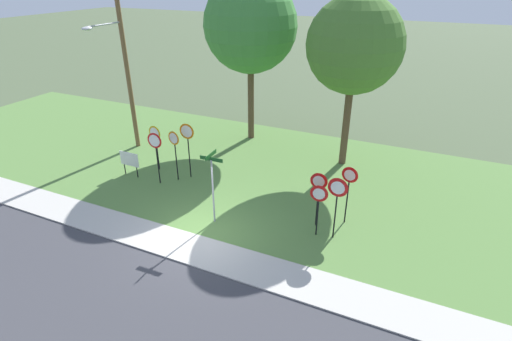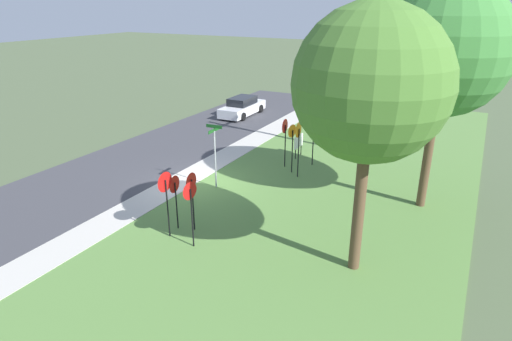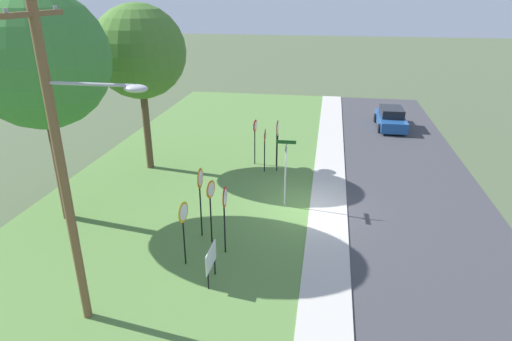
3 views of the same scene
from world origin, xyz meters
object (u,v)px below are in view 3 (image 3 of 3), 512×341
at_px(utility_pole, 65,152).
at_px(yield_sign_near_left, 277,132).
at_px(yield_sign_far_left, 255,132).
at_px(stop_sign_near_right, 211,199).
at_px(oak_tree_left, 39,60).
at_px(yield_sign_near_right, 278,142).
at_px(stop_sign_near_left, 200,187).
at_px(stop_sign_far_left, 184,220).
at_px(stop_sign_far_center, 225,206).
at_px(oak_tree_right, 139,52).
at_px(yield_sign_far_right, 265,140).
at_px(parked_sedan_distant, 391,119).
at_px(notice_board, 211,259).
at_px(street_name_post, 286,168).

bearing_deg(utility_pole, yield_sign_near_left, -16.88).
xyz_separation_m(yield_sign_near_left, yield_sign_far_left, (0.16, 1.20, -0.08)).
height_order(stop_sign_near_right, yield_sign_far_left, stop_sign_near_right).
xyz_separation_m(yield_sign_far_left, oak_tree_left, (-7.28, 6.65, 4.58)).
distance_m(yield_sign_near_right, yield_sign_far_left, 1.54).
xyz_separation_m(stop_sign_near_left, yield_sign_far_left, (7.77, -0.73, -0.20)).
height_order(stop_sign_far_left, yield_sign_near_left, yield_sign_near_left).
xyz_separation_m(yield_sign_near_right, yield_sign_far_left, (0.79, 1.30, 0.23)).
bearing_deg(stop_sign_far_center, stop_sign_near_left, 46.70).
bearing_deg(oak_tree_right, yield_sign_far_right, -86.18).
xyz_separation_m(stop_sign_far_center, yield_sign_near_right, (7.96, -0.88, -0.27)).
relative_size(yield_sign_near_left, parked_sedan_distant, 0.61).
xyz_separation_m(stop_sign_near_right, notice_board, (-2.32, -0.59, -0.96)).
distance_m(utility_pole, notice_board, 5.57).
distance_m(stop_sign_far_center, yield_sign_near_left, 8.62).
bearing_deg(utility_pole, notice_board, -53.66).
bearing_deg(stop_sign_far_left, parked_sedan_distant, -19.80).
height_order(stop_sign_near_right, utility_pole, utility_pole).
relative_size(stop_sign_near_left, oak_tree_right, 0.34).
relative_size(stop_sign_far_left, street_name_post, 0.78).
height_order(yield_sign_near_right, notice_board, yield_sign_near_right).
bearing_deg(oak_tree_left, yield_sign_far_left, -42.42).
relative_size(stop_sign_far_center, yield_sign_far_right, 1.10).
height_order(yield_sign_far_right, oak_tree_right, oak_tree_right).
xyz_separation_m(street_name_post, notice_board, (-5.72, 1.75, -0.96)).
bearing_deg(yield_sign_far_left, utility_pole, 177.69).
bearing_deg(notice_board, yield_sign_near_right, -4.64).
xyz_separation_m(stop_sign_far_left, oak_tree_right, (8.28, 4.66, 4.26)).
bearing_deg(stop_sign_near_right, oak_tree_left, 92.80).
height_order(stop_sign_far_left, oak_tree_left, oak_tree_left).
height_order(utility_pole, oak_tree_left, utility_pole).
height_order(yield_sign_near_left, yield_sign_far_right, yield_sign_near_left).
bearing_deg(oak_tree_right, notice_board, -147.58).
xyz_separation_m(stop_sign_near_left, yield_sign_near_right, (6.98, -2.03, -0.43)).
bearing_deg(stop_sign_near_left, yield_sign_near_left, -16.02).
height_order(street_name_post, utility_pole, utility_pole).
height_order(yield_sign_near_right, utility_pole, utility_pole).
bearing_deg(yield_sign_far_right, stop_sign_near_left, 166.28).
distance_m(stop_sign_far_left, parked_sedan_distant, 20.09).
relative_size(yield_sign_far_right, parked_sedan_distant, 0.55).
bearing_deg(yield_sign_near_right, street_name_post, -173.21).
bearing_deg(utility_pole, yield_sign_near_right, -18.18).
bearing_deg(notice_board, yield_sign_far_left, 2.86).
bearing_deg(oak_tree_right, stop_sign_near_left, -143.60).
distance_m(yield_sign_near_right, street_name_post, 4.07).
bearing_deg(stop_sign_far_center, stop_sign_far_left, 125.47).
relative_size(stop_sign_far_center, notice_board, 2.05).
bearing_deg(stop_sign_near_right, stop_sign_far_left, 171.46).
bearing_deg(parked_sedan_distant, yield_sign_near_right, 142.51).
height_order(yield_sign_far_left, utility_pole, utility_pole).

